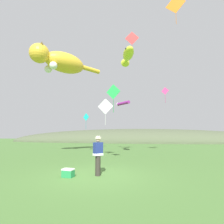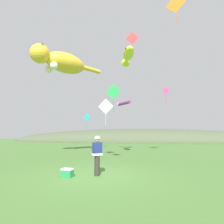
{
  "view_description": "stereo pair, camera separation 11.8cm",
  "coord_description": "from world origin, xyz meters",
  "px_view_note": "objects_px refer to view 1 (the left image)",
  "views": [
    {
      "loc": [
        2.13,
        -7.88,
        1.85
      ],
      "look_at": [
        0.0,
        4.0,
        3.39
      ],
      "focal_mm": 28.0,
      "sensor_mm": 36.0,
      "label": 1
    },
    {
      "loc": [
        2.24,
        -7.86,
        1.85
      ],
      "look_at": [
        0.0,
        4.0,
        3.39
      ],
      "focal_mm": 28.0,
      "sensor_mm": 36.0,
      "label": 2
    }
  ],
  "objects_px": {
    "kite_spool": "(97,170)",
    "kite_giant_cat": "(60,62)",
    "picnic_cooler": "(68,173)",
    "kite_diamond_red": "(132,38)",
    "kite_diamond_orange": "(175,5)",
    "kite_diamond_green": "(113,92)",
    "kite_diamond_teal": "(86,117)",
    "festival_attendant": "(98,154)",
    "kite_diamond_white": "(105,107)",
    "kite_diamond_pink": "(165,91)",
    "kite_tube_streamer": "(123,103)",
    "kite_fish_windsock": "(128,56)"
  },
  "relations": [
    {
      "from": "picnic_cooler",
      "to": "kite_spool",
      "type": "bearing_deg",
      "value": 53.06
    },
    {
      "from": "picnic_cooler",
      "to": "kite_diamond_white",
      "type": "relative_size",
      "value": 0.24
    },
    {
      "from": "festival_attendant",
      "to": "kite_diamond_orange",
      "type": "relative_size",
      "value": 0.74
    },
    {
      "from": "festival_attendant",
      "to": "kite_fish_windsock",
      "type": "relative_size",
      "value": 0.59
    },
    {
      "from": "kite_tube_streamer",
      "to": "kite_diamond_orange",
      "type": "bearing_deg",
      "value": -54.71
    },
    {
      "from": "kite_diamond_teal",
      "to": "kite_diamond_white",
      "type": "bearing_deg",
      "value": -54.25
    },
    {
      "from": "festival_attendant",
      "to": "kite_diamond_orange",
      "type": "distance_m",
      "value": 13.02
    },
    {
      "from": "kite_spool",
      "to": "kite_diamond_pink",
      "type": "relative_size",
      "value": 0.12
    },
    {
      "from": "kite_fish_windsock",
      "to": "kite_tube_streamer",
      "type": "xyz_separation_m",
      "value": [
        -1.14,
        6.36,
        -2.86
      ]
    },
    {
      "from": "picnic_cooler",
      "to": "kite_diamond_red",
      "type": "height_order",
      "value": "kite_diamond_red"
    },
    {
      "from": "picnic_cooler",
      "to": "kite_diamond_teal",
      "type": "height_order",
      "value": "kite_diamond_teal"
    },
    {
      "from": "kite_spool",
      "to": "kite_giant_cat",
      "type": "xyz_separation_m",
      "value": [
        -5.36,
        6.01,
        8.61
      ]
    },
    {
      "from": "kite_diamond_white",
      "to": "kite_spool",
      "type": "bearing_deg",
      "value": -81.89
    },
    {
      "from": "festival_attendant",
      "to": "kite_diamond_white",
      "type": "bearing_deg",
      "value": 99.22
    },
    {
      "from": "kite_diamond_orange",
      "to": "kite_diamond_pink",
      "type": "distance_m",
      "value": 8.5
    },
    {
      "from": "kite_diamond_orange",
      "to": "kite_diamond_teal",
      "type": "height_order",
      "value": "kite_diamond_orange"
    },
    {
      "from": "kite_tube_streamer",
      "to": "kite_spool",
      "type": "bearing_deg",
      "value": -90.05
    },
    {
      "from": "festival_attendant",
      "to": "kite_diamond_pink",
      "type": "xyz_separation_m",
      "value": [
        4.55,
        11.89,
        5.68
      ]
    },
    {
      "from": "kite_diamond_red",
      "to": "kite_diamond_white",
      "type": "xyz_separation_m",
      "value": [
        -2.19,
        -1.13,
        -6.42
      ]
    },
    {
      "from": "kite_tube_streamer",
      "to": "kite_diamond_white",
      "type": "bearing_deg",
      "value": -96.82
    },
    {
      "from": "picnic_cooler",
      "to": "kite_fish_windsock",
      "type": "height_order",
      "value": "kite_fish_windsock"
    },
    {
      "from": "festival_attendant",
      "to": "kite_diamond_red",
      "type": "distance_m",
      "value": 11.99
    },
    {
      "from": "festival_attendant",
      "to": "picnic_cooler",
      "type": "height_order",
      "value": "festival_attendant"
    },
    {
      "from": "festival_attendant",
      "to": "kite_diamond_teal",
      "type": "bearing_deg",
      "value": 111.6
    },
    {
      "from": "festival_attendant",
      "to": "kite_diamond_red",
      "type": "relative_size",
      "value": 0.82
    },
    {
      "from": "kite_spool",
      "to": "kite_diamond_green",
      "type": "distance_m",
      "value": 5.27
    },
    {
      "from": "kite_spool",
      "to": "kite_diamond_red",
      "type": "relative_size",
      "value": 0.1
    },
    {
      "from": "picnic_cooler",
      "to": "kite_diamond_red",
      "type": "relative_size",
      "value": 0.25
    },
    {
      "from": "kite_diamond_orange",
      "to": "kite_diamond_green",
      "type": "xyz_separation_m",
      "value": [
        -4.62,
        -1.8,
        -7.23
      ]
    },
    {
      "from": "kite_fish_windsock",
      "to": "kite_diamond_pink",
      "type": "relative_size",
      "value": 1.71
    },
    {
      "from": "picnic_cooler",
      "to": "kite_diamond_orange",
      "type": "xyz_separation_m",
      "value": [
        5.95,
        5.7,
        11.72
      ]
    },
    {
      "from": "kite_spool",
      "to": "festival_attendant",
      "type": "bearing_deg",
      "value": -73.87
    },
    {
      "from": "kite_giant_cat",
      "to": "kite_fish_windsock",
      "type": "bearing_deg",
      "value": -8.28
    },
    {
      "from": "kite_diamond_orange",
      "to": "kite_diamond_white",
      "type": "relative_size",
      "value": 1.1
    },
    {
      "from": "kite_diamond_green",
      "to": "kite_diamond_teal",
      "type": "distance_m",
      "value": 8.13
    },
    {
      "from": "kite_fish_windsock",
      "to": "kite_spool",
      "type": "bearing_deg",
      "value": -102.8
    },
    {
      "from": "kite_diamond_green",
      "to": "kite_diamond_red",
      "type": "height_order",
      "value": "kite_diamond_red"
    },
    {
      "from": "kite_giant_cat",
      "to": "kite_diamond_teal",
      "type": "bearing_deg",
      "value": 66.49
    },
    {
      "from": "kite_fish_windsock",
      "to": "kite_diamond_green",
      "type": "relative_size",
      "value": 1.55
    },
    {
      "from": "kite_tube_streamer",
      "to": "kite_diamond_green",
      "type": "relative_size",
      "value": 0.9
    },
    {
      "from": "kite_tube_streamer",
      "to": "kite_fish_windsock",
      "type": "bearing_deg",
      "value": -79.81
    },
    {
      "from": "kite_spool",
      "to": "kite_diamond_pink",
      "type": "height_order",
      "value": "kite_diamond_pink"
    },
    {
      "from": "kite_diamond_red",
      "to": "kite_diamond_pink",
      "type": "relative_size",
      "value": 1.23
    },
    {
      "from": "kite_spool",
      "to": "kite_giant_cat",
      "type": "relative_size",
      "value": 0.03
    },
    {
      "from": "kite_spool",
      "to": "kite_fish_windsock",
      "type": "bearing_deg",
      "value": 77.2
    },
    {
      "from": "festival_attendant",
      "to": "kite_giant_cat",
      "type": "distance_m",
      "value": 11.75
    },
    {
      "from": "festival_attendant",
      "to": "kite_diamond_red",
      "type": "bearing_deg",
      "value": 80.27
    },
    {
      "from": "kite_fish_windsock",
      "to": "kite_diamond_pink",
      "type": "bearing_deg",
      "value": 58.88
    },
    {
      "from": "kite_giant_cat",
      "to": "kite_diamond_orange",
      "type": "xyz_separation_m",
      "value": [
        10.34,
        -1.61,
        3.19
      ]
    },
    {
      "from": "kite_diamond_red",
      "to": "kite_spool",
      "type": "bearing_deg",
      "value": -102.99
    }
  ]
}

